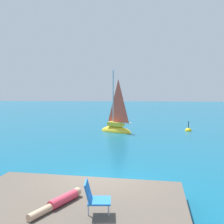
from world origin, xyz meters
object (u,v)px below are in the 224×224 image
object	(u,v)px
beach_chair	(94,197)
marker_buoy	(188,131)
person_sunbather	(60,201)
sailboat_near	(116,128)

from	to	relation	value
beach_chair	marker_buoy	world-z (taller)	beach_chair
beach_chair	person_sunbather	bearing A→B (deg)	151.12
beach_chair	marker_buoy	size ratio (longest dim) A/B	0.71
sailboat_near	beach_chair	distance (m)	15.45
person_sunbather	beach_chair	bearing A→B (deg)	93.54
sailboat_near	person_sunbather	xyz separation A→B (m)	(-0.52, -15.00, 0.32)
sailboat_near	person_sunbather	size ratio (longest dim) A/B	3.51
sailboat_near	person_sunbather	bearing A→B (deg)	120.34
person_sunbather	marker_buoy	world-z (taller)	marker_buoy
person_sunbather	beach_chair	world-z (taller)	beach_chair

